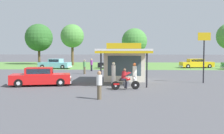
{
  "coord_description": "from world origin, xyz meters",
  "views": [
    {
      "loc": [
        -0.18,
        -21.65,
        2.95
      ],
      "look_at": [
        -1.63,
        2.59,
        1.4
      ],
      "focal_mm": 42.96,
      "sensor_mm": 36.0,
      "label": 1
    }
  ],
  "objects_px": {
    "parked_car_back_row_left": "(196,64)",
    "bystander_chatting_near_pumps": "(85,66)",
    "parked_car_back_row_centre_right": "(115,64)",
    "bystander_leaning_by_kiosk": "(99,84)",
    "motorcycle_with_rider": "(125,81)",
    "featured_classic_sedan": "(41,77)",
    "parked_car_back_row_right": "(55,64)",
    "bystander_admiring_sedan": "(125,64)",
    "gas_pump_offside": "(135,75)",
    "roadside_pole_sign": "(204,48)",
    "bystander_standing_back_lot": "(91,65)",
    "gas_pump_nearside": "(114,75)"
  },
  "relations": [
    {
      "from": "bystander_standing_back_lot",
      "to": "roadside_pole_sign",
      "type": "bearing_deg",
      "value": -47.68
    },
    {
      "from": "bystander_leaning_by_kiosk",
      "to": "roadside_pole_sign",
      "type": "bearing_deg",
      "value": 44.97
    },
    {
      "from": "gas_pump_nearside",
      "to": "bystander_standing_back_lot",
      "type": "xyz_separation_m",
      "value": [
        -3.89,
        14.76,
        0.03
      ]
    },
    {
      "from": "parked_car_back_row_right",
      "to": "bystander_chatting_near_pumps",
      "type": "xyz_separation_m",
      "value": [
        6.3,
        -9.39,
        0.24
      ]
    },
    {
      "from": "motorcycle_with_rider",
      "to": "featured_classic_sedan",
      "type": "height_order",
      "value": "motorcycle_with_rider"
    },
    {
      "from": "motorcycle_with_rider",
      "to": "parked_car_back_row_left",
      "type": "xyz_separation_m",
      "value": [
        11.5,
        25.07,
        0.05
      ]
    },
    {
      "from": "parked_car_back_row_left",
      "to": "roadside_pole_sign",
      "type": "xyz_separation_m",
      "value": [
        -4.58,
        -20.67,
        2.38
      ]
    },
    {
      "from": "gas_pump_offside",
      "to": "motorcycle_with_rider",
      "type": "height_order",
      "value": "gas_pump_offside"
    },
    {
      "from": "gas_pump_offside",
      "to": "bystander_standing_back_lot",
      "type": "height_order",
      "value": "gas_pump_offside"
    },
    {
      "from": "parked_car_back_row_centre_right",
      "to": "bystander_leaning_by_kiosk",
      "type": "xyz_separation_m",
      "value": [
        0.42,
        -27.1,
        0.22
      ]
    },
    {
      "from": "bystander_chatting_near_pumps",
      "to": "roadside_pole_sign",
      "type": "height_order",
      "value": "roadside_pole_sign"
    },
    {
      "from": "bystander_admiring_sedan",
      "to": "roadside_pole_sign",
      "type": "distance_m",
      "value": 16.62
    },
    {
      "from": "gas_pump_offside",
      "to": "parked_car_back_row_centre_right",
      "type": "height_order",
      "value": "gas_pump_offside"
    },
    {
      "from": "gas_pump_offside",
      "to": "motorcycle_with_rider",
      "type": "bearing_deg",
      "value": -106.34
    },
    {
      "from": "parked_car_back_row_left",
      "to": "bystander_chatting_near_pumps",
      "type": "distance_m",
      "value": 20.7
    },
    {
      "from": "parked_car_back_row_right",
      "to": "motorcycle_with_rider",
      "type": "bearing_deg",
      "value": -62.72
    },
    {
      "from": "featured_classic_sedan",
      "to": "bystander_standing_back_lot",
      "type": "relative_size",
      "value": 3.05
    },
    {
      "from": "bystander_admiring_sedan",
      "to": "bystander_standing_back_lot",
      "type": "distance_m",
      "value": 5.08
    },
    {
      "from": "parked_car_back_row_left",
      "to": "bystander_leaning_by_kiosk",
      "type": "relative_size",
      "value": 3.37
    },
    {
      "from": "parked_car_back_row_left",
      "to": "parked_car_back_row_right",
      "type": "distance_m",
      "value": 23.1
    },
    {
      "from": "featured_classic_sedan",
      "to": "bystander_leaning_by_kiosk",
      "type": "height_order",
      "value": "bystander_leaning_by_kiosk"
    },
    {
      "from": "parked_car_back_row_right",
      "to": "bystander_admiring_sedan",
      "type": "distance_m",
      "value": 11.59
    },
    {
      "from": "parked_car_back_row_right",
      "to": "bystander_standing_back_lot",
      "type": "xyz_separation_m",
      "value": [
        6.51,
        -4.73,
        0.22
      ]
    },
    {
      "from": "parked_car_back_row_right",
      "to": "roadside_pole_sign",
      "type": "bearing_deg",
      "value": -44.01
    },
    {
      "from": "gas_pump_nearside",
      "to": "parked_car_back_row_centre_right",
      "type": "height_order",
      "value": "gas_pump_nearside"
    },
    {
      "from": "bystander_leaning_by_kiosk",
      "to": "bystander_admiring_sedan",
      "type": "xyz_separation_m",
      "value": [
        1.32,
        23.28,
        -0.02
      ]
    },
    {
      "from": "gas_pump_offside",
      "to": "bystander_admiring_sedan",
      "type": "distance_m",
      "value": 16.67
    },
    {
      "from": "bystander_admiring_sedan",
      "to": "roadside_pole_sign",
      "type": "bearing_deg",
      "value": -64.47
    },
    {
      "from": "bystander_leaning_by_kiosk",
      "to": "roadside_pole_sign",
      "type": "relative_size",
      "value": 0.38
    },
    {
      "from": "roadside_pole_sign",
      "to": "bystander_chatting_near_pumps",
      "type": "bearing_deg",
      "value": 145.35
    },
    {
      "from": "featured_classic_sedan",
      "to": "parked_car_back_row_right",
      "type": "xyz_separation_m",
      "value": [
        -4.36,
        20.15,
        0.0
      ]
    },
    {
      "from": "parked_car_back_row_right",
      "to": "bystander_leaning_by_kiosk",
      "type": "height_order",
      "value": "bystander_leaning_by_kiosk"
    },
    {
      "from": "parked_car_back_row_right",
      "to": "gas_pump_nearside",
      "type": "bearing_deg",
      "value": -61.91
    },
    {
      "from": "motorcycle_with_rider",
      "to": "bystander_chatting_near_pumps",
      "type": "height_order",
      "value": "bystander_chatting_near_pumps"
    },
    {
      "from": "roadside_pole_sign",
      "to": "bystander_leaning_by_kiosk",
      "type": "bearing_deg",
      "value": -135.03
    },
    {
      "from": "featured_classic_sedan",
      "to": "bystander_admiring_sedan",
      "type": "relative_size",
      "value": 3.16
    },
    {
      "from": "motorcycle_with_rider",
      "to": "roadside_pole_sign",
      "type": "xyz_separation_m",
      "value": [
        6.93,
        4.4,
        2.43
      ]
    },
    {
      "from": "bystander_standing_back_lot",
      "to": "bystander_admiring_sedan",
      "type": "bearing_deg",
      "value": 21.83
    },
    {
      "from": "bystander_chatting_near_pumps",
      "to": "featured_classic_sedan",
      "type": "bearing_deg",
      "value": -100.17
    },
    {
      "from": "bystander_leaning_by_kiosk",
      "to": "bystander_chatting_near_pumps",
      "type": "bearing_deg",
      "value": 102.2
    },
    {
      "from": "bystander_admiring_sedan",
      "to": "bystander_chatting_near_pumps",
      "type": "distance_m",
      "value": 8.2
    },
    {
      "from": "motorcycle_with_rider",
      "to": "bystander_leaning_by_kiosk",
      "type": "xyz_separation_m",
      "value": [
        -1.49,
        -4.01,
        0.25
      ]
    },
    {
      "from": "parked_car_back_row_right",
      "to": "bystander_leaning_by_kiosk",
      "type": "bearing_deg",
      "value": -69.22
    },
    {
      "from": "bystander_standing_back_lot",
      "to": "motorcycle_with_rider",
      "type": "bearing_deg",
      "value": -74.29
    },
    {
      "from": "motorcycle_with_rider",
      "to": "bystander_standing_back_lot",
      "type": "distance_m",
      "value": 18.06
    },
    {
      "from": "parked_car_back_row_left",
      "to": "bystander_leaning_by_kiosk",
      "type": "xyz_separation_m",
      "value": [
        -13.0,
        -29.08,
        0.2
      ]
    },
    {
      "from": "bystander_standing_back_lot",
      "to": "roadside_pole_sign",
      "type": "relative_size",
      "value": 0.38
    },
    {
      "from": "gas_pump_offside",
      "to": "bystander_standing_back_lot",
      "type": "relative_size",
      "value": 1.08
    },
    {
      "from": "parked_car_back_row_right",
      "to": "roadside_pole_sign",
      "type": "distance_m",
      "value": 25.6
    },
    {
      "from": "featured_classic_sedan",
      "to": "parked_car_back_row_right",
      "type": "relative_size",
      "value": 0.97
    }
  ]
}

